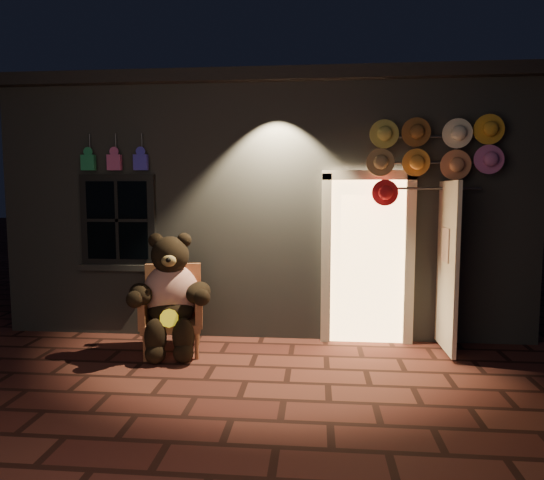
# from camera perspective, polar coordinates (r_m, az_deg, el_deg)

# --- Properties ---
(ground) EXTENTS (60.00, 60.00, 0.00)m
(ground) POSITION_cam_1_polar(r_m,az_deg,el_deg) (5.14, -3.13, -16.26)
(ground) COLOR brown
(ground) RESTS_ON ground
(shop_building) EXTENTS (7.30, 5.95, 3.51)m
(shop_building) POSITION_cam_1_polar(r_m,az_deg,el_deg) (8.74, 0.64, 4.44)
(shop_building) COLOR slate
(shop_building) RESTS_ON ground
(wicker_armchair) EXTENTS (0.83, 0.78, 1.03)m
(wicker_armchair) POSITION_cam_1_polar(r_m,az_deg,el_deg) (6.03, -11.61, -7.91)
(wicker_armchair) COLOR #9F613D
(wicker_armchair) RESTS_ON ground
(teddy_bear) EXTENTS (1.02, 0.89, 1.44)m
(teddy_bear) POSITION_cam_1_polar(r_m,az_deg,el_deg) (5.86, -11.85, -6.33)
(teddy_bear) COLOR #AD2912
(teddy_bear) RESTS_ON ground
(hat_rack) EXTENTS (1.59, 0.22, 2.81)m
(hat_rack) POSITION_cam_1_polar(r_m,az_deg,el_deg) (6.16, 18.23, 9.42)
(hat_rack) COLOR #59595E
(hat_rack) RESTS_ON ground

